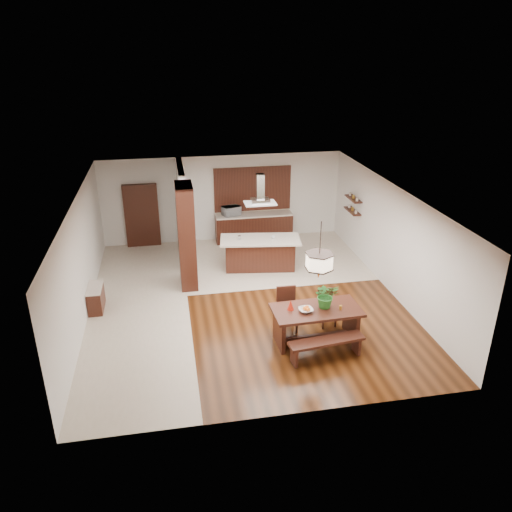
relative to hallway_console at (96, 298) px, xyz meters
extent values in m
plane|color=#351909|center=(3.81, -0.20, -0.32)|extent=(9.00, 9.00, 0.00)
cube|color=white|center=(3.81, -0.20, 2.58)|extent=(8.00, 9.00, 0.04)
cube|color=silver|center=(3.81, 4.30, 1.14)|extent=(8.00, 0.04, 2.90)
cube|color=silver|center=(3.81, -4.70, 1.14)|extent=(8.00, 0.04, 2.90)
cube|color=silver|center=(-0.19, -0.20, 1.14)|extent=(0.04, 9.00, 2.90)
cube|color=silver|center=(7.81, -0.20, 1.14)|extent=(0.04, 9.00, 2.90)
cube|color=beige|center=(1.06, -0.20, -0.31)|extent=(2.50, 9.00, 0.01)
cube|color=beige|center=(5.06, 2.30, -0.31)|extent=(5.50, 4.00, 0.01)
cube|color=#432110|center=(3.81, -0.20, 2.57)|extent=(8.00, 9.00, 0.02)
cube|color=black|center=(2.41, 1.00, 1.14)|extent=(0.45, 1.00, 2.90)
cube|color=silver|center=(2.41, 3.10, 1.14)|extent=(0.18, 2.40, 2.90)
cube|color=black|center=(0.00, 0.00, 0.00)|extent=(0.37, 0.88, 0.63)
cube|color=black|center=(1.11, 4.20, 0.74)|extent=(1.10, 0.20, 2.10)
cube|color=black|center=(4.81, 4.00, 0.13)|extent=(2.60, 0.60, 0.90)
cube|color=beige|center=(4.81, 4.00, 0.61)|extent=(2.60, 0.62, 0.05)
cube|color=olive|center=(4.81, 4.26, 1.44)|extent=(2.60, 0.08, 1.50)
cube|color=black|center=(7.68, 2.40, 1.08)|extent=(0.26, 0.90, 0.04)
cube|color=black|center=(7.68, 2.40, 1.49)|extent=(0.26, 0.90, 0.04)
cube|color=black|center=(5.08, -2.41, 0.48)|extent=(2.02, 1.06, 0.07)
cube|color=black|center=(4.22, -2.44, 0.07)|extent=(0.11, 0.80, 0.76)
cube|color=black|center=(5.94, -2.38, 0.07)|extent=(0.11, 0.80, 0.76)
imported|color=#256923|center=(5.30, -2.36, 0.81)|extent=(0.54, 0.47, 0.59)
imported|color=beige|center=(4.81, -2.48, 0.55)|extent=(0.33, 0.33, 0.08)
cone|color=red|center=(4.50, -2.33, 0.63)|extent=(0.19, 0.19, 0.23)
cylinder|color=gold|center=(5.60, -2.52, 0.56)|extent=(0.08, 0.08, 0.09)
cube|color=black|center=(4.58, 1.70, 0.14)|extent=(2.12, 1.04, 0.92)
cube|color=beige|center=(4.58, 1.65, 0.63)|extent=(2.46, 1.33, 0.05)
imported|color=silver|center=(4.96, 1.60, 0.70)|extent=(0.14, 0.14, 0.09)
imported|color=#B0B4B8|center=(4.04, 3.98, 0.79)|extent=(0.68, 0.57, 0.32)
camera|label=1|loc=(1.98, -11.75, 6.05)|focal=35.00mm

